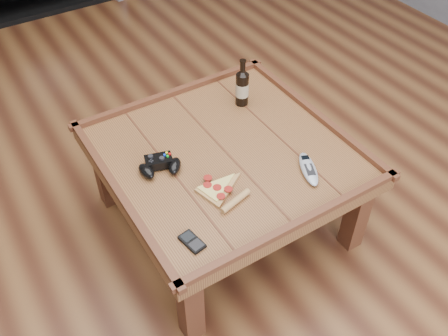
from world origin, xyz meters
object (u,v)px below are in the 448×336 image
smartphone (192,242)px  remote_control (309,169)px  coffee_table (225,162)px  beer_bottle (242,87)px  game_controller (160,165)px  pizza_slice (220,191)px

smartphone → remote_control: bearing=-3.3°
smartphone → remote_control: size_ratio=0.53×
coffee_table → smartphone: (-0.36, -0.35, 0.07)m
beer_bottle → game_controller: bearing=-159.1°
game_controller → pizza_slice: 0.28m
pizza_slice → remote_control: (0.37, -0.09, 0.01)m
coffee_table → remote_control: 0.37m
beer_bottle → pizza_slice: 0.60m
coffee_table → game_controller: bearing=170.8°
coffee_table → smartphone: coffee_table is taller
smartphone → remote_control: (0.58, 0.07, 0.01)m
coffee_table → beer_bottle: (0.25, 0.25, 0.15)m
coffee_table → game_controller: 0.30m
coffee_table → beer_bottle: 0.38m
beer_bottle → game_controller: (-0.53, -0.20, -0.07)m
remote_control → pizza_slice: bearing=-169.8°
coffee_table → beer_bottle: bearing=45.2°
game_controller → smartphone: (-0.07, -0.39, -0.02)m
smartphone → pizza_slice: bearing=26.5°
remote_control → smartphone: bearing=-149.6°
remote_control → coffee_table: bearing=152.0°
game_controller → pizza_slice: size_ratio=0.65×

